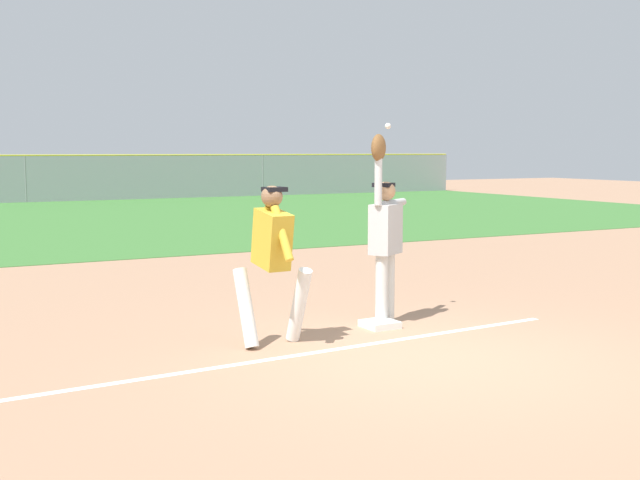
{
  "coord_description": "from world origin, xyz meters",
  "views": [
    {
      "loc": [
        -4.68,
        -6.55,
        2.09
      ],
      "look_at": [
        -0.32,
        1.71,
        1.05
      ],
      "focal_mm": 45.28,
      "sensor_mm": 36.0,
      "label": 1
    }
  ],
  "objects_px": {
    "first_base": "(380,324)",
    "baseball": "(388,126)",
    "fielder": "(385,232)",
    "parked_car_red": "(122,182)",
    "runner": "(272,254)",
    "parked_car_blue": "(0,184)"
  },
  "relations": [
    {
      "from": "baseball",
      "to": "parked_car_blue",
      "type": "relative_size",
      "value": 0.02
    },
    {
      "from": "fielder",
      "to": "baseball",
      "type": "relative_size",
      "value": 30.81
    },
    {
      "from": "first_base",
      "to": "baseball",
      "type": "xyz_separation_m",
      "value": [
        0.37,
        0.44,
        2.35
      ]
    },
    {
      "from": "baseball",
      "to": "parked_car_red",
      "type": "bearing_deg",
      "value": 82.34
    },
    {
      "from": "runner",
      "to": "parked_car_blue",
      "type": "xyz_separation_m",
      "value": [
        0.49,
        29.41,
        -0.32
      ]
    },
    {
      "from": "runner",
      "to": "parked_car_blue",
      "type": "distance_m",
      "value": 29.42
    },
    {
      "from": "parked_car_blue",
      "to": "fielder",
      "type": "bearing_deg",
      "value": -86.74
    },
    {
      "from": "first_base",
      "to": "parked_car_red",
      "type": "distance_m",
      "value": 29.11
    },
    {
      "from": "runner",
      "to": "parked_car_red",
      "type": "height_order",
      "value": "runner"
    },
    {
      "from": "first_base",
      "to": "baseball",
      "type": "distance_m",
      "value": 2.42
    },
    {
      "from": "baseball",
      "to": "fielder",
      "type": "bearing_deg",
      "value": -126.78
    },
    {
      "from": "fielder",
      "to": "parked_car_red",
      "type": "relative_size",
      "value": 0.51
    },
    {
      "from": "runner",
      "to": "parked_car_blue",
      "type": "relative_size",
      "value": 0.39
    },
    {
      "from": "first_base",
      "to": "baseball",
      "type": "relative_size",
      "value": 5.14
    },
    {
      "from": "fielder",
      "to": "baseball",
      "type": "xyz_separation_m",
      "value": [
        0.2,
        0.27,
        1.27
      ]
    },
    {
      "from": "first_base",
      "to": "parked_car_blue",
      "type": "distance_m",
      "value": 29.23
    },
    {
      "from": "first_base",
      "to": "runner",
      "type": "distance_m",
      "value": 1.78
    },
    {
      "from": "baseball",
      "to": "parked_car_blue",
      "type": "distance_m",
      "value": 28.85
    },
    {
      "from": "parked_car_blue",
      "to": "runner",
      "type": "bearing_deg",
      "value": -89.99
    },
    {
      "from": "first_base",
      "to": "baseball",
      "type": "bearing_deg",
      "value": 49.99
    },
    {
      "from": "first_base",
      "to": "runner",
      "type": "height_order",
      "value": "runner"
    },
    {
      "from": "baseball",
      "to": "parked_car_blue",
      "type": "height_order",
      "value": "baseball"
    }
  ]
}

